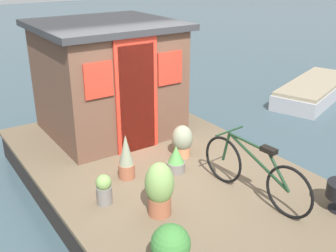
% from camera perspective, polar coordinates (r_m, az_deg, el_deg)
% --- Properties ---
extents(ground_plane, '(60.00, 60.00, 0.00)m').
position_cam_1_polar(ground_plane, '(6.33, -1.03, -9.52)').
color(ground_plane, '#384C54').
extents(houseboat_deck, '(5.49, 3.38, 0.50)m').
position_cam_1_polar(houseboat_deck, '(6.20, -1.04, -7.54)').
color(houseboat_deck, brown).
rests_on(houseboat_deck, ground_plane).
extents(houseboat_cabin, '(2.14, 2.23, 1.90)m').
position_cam_1_polar(houseboat_cabin, '(7.06, -8.40, 6.67)').
color(houseboat_cabin, brown).
rests_on(houseboat_cabin, houseboat_deck).
extents(bicycle, '(1.71, 0.50, 0.79)m').
position_cam_1_polar(bicycle, '(5.25, 11.92, -6.30)').
color(bicycle, black).
rests_on(bicycle, houseboat_deck).
extents(potted_plant_rosemary, '(0.23, 0.23, 0.65)m').
position_cam_1_polar(potted_plant_rosemary, '(5.65, -5.87, -4.41)').
color(potted_plant_rosemary, '#935138').
rests_on(potted_plant_rosemary, houseboat_deck).
extents(potted_plant_mint, '(0.33, 0.33, 0.51)m').
position_cam_1_polar(potted_plant_mint, '(6.24, 2.00, -2.04)').
color(potted_plant_mint, '#C6754C').
rests_on(potted_plant_mint, houseboat_deck).
extents(potted_plant_succulent, '(0.35, 0.35, 0.68)m').
position_cam_1_polar(potted_plant_succulent, '(4.83, -1.19, -8.71)').
color(potted_plant_succulent, '#935138').
rests_on(potted_plant_succulent, houseboat_deck).
extents(potted_plant_lavender, '(0.26, 0.26, 0.40)m').
position_cam_1_polar(potted_plant_lavender, '(5.83, 1.11, -4.70)').
color(potted_plant_lavender, slate).
rests_on(potted_plant_lavender, houseboat_deck).
extents(potted_plant_ivy, '(0.39, 0.39, 0.53)m').
position_cam_1_polar(potted_plant_ivy, '(4.06, 0.37, -16.62)').
color(potted_plant_ivy, '#38383D').
rests_on(potted_plant_ivy, houseboat_deck).
extents(potted_plant_sage, '(0.20, 0.20, 0.40)m').
position_cam_1_polar(potted_plant_sage, '(5.16, -8.94, -8.74)').
color(potted_plant_sage, slate).
rests_on(potted_plant_sage, houseboat_deck).
extents(dinghy_boat, '(2.06, 3.32, 0.45)m').
position_cam_1_polar(dinghy_boat, '(11.14, 19.78, 4.77)').
color(dinghy_boat, '#99999E').
rests_on(dinghy_boat, ground_plane).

